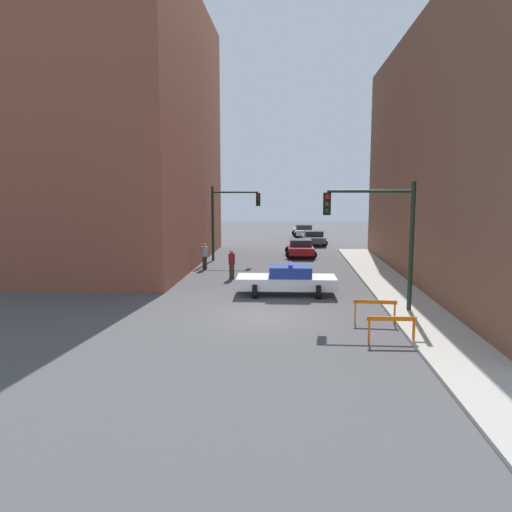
{
  "coord_description": "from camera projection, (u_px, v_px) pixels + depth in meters",
  "views": [
    {
      "loc": [
        1.03,
        -19.19,
        4.99
      ],
      "look_at": [
        -0.68,
        5.66,
        1.66
      ],
      "focal_mm": 35.0,
      "sensor_mm": 36.0,
      "label": 1
    }
  ],
  "objects": [
    {
      "name": "parked_car_far",
      "position": [
        304.0,
        231.0,
        52.6
      ],
      "size": [
        2.46,
        4.41,
        1.31
      ],
      "rotation": [
        0.0,
        0.0,
        0.07
      ],
      "color": "silver",
      "rests_on": "ground_plane"
    },
    {
      "name": "traffic_light_near",
      "position": [
        383.0,
        226.0,
        19.98
      ],
      "size": [
        3.64,
        0.35,
        5.2
      ],
      "color": "black",
      "rests_on": "sidewalk_right"
    },
    {
      "name": "barrier_mid",
      "position": [
        375.0,
        308.0,
        18.61
      ],
      "size": [
        1.6,
        0.26,
        0.9
      ],
      "rotation": [
        0.0,
        0.0,
        -0.07
      ],
      "color": "orange",
      "rests_on": "ground_plane"
    },
    {
      "name": "parked_car_mid",
      "position": [
        313.0,
        238.0,
        44.95
      ],
      "size": [
        2.45,
        4.4,
        1.31
      ],
      "rotation": [
        0.0,
        0.0,
        0.06
      ],
      "color": "#474C51",
      "rests_on": "ground_plane"
    },
    {
      "name": "pedestrian_corner",
      "position": [
        205.0,
        256.0,
        31.29
      ],
      "size": [
        0.43,
        0.43,
        1.66
      ],
      "rotation": [
        0.0,
        0.0,
        3.36
      ],
      "color": "#382D23",
      "rests_on": "ground_plane"
    },
    {
      "name": "police_car",
      "position": [
        287.0,
        280.0,
        23.75
      ],
      "size": [
        4.74,
        2.43,
        1.52
      ],
      "rotation": [
        0.0,
        0.0,
        1.59
      ],
      "color": "white",
      "rests_on": "ground_plane"
    },
    {
      "name": "parked_car_near",
      "position": [
        300.0,
        248.0,
        37.26
      ],
      "size": [
        2.35,
        4.35,
        1.31
      ],
      "rotation": [
        0.0,
        0.0,
        0.03
      ],
      "color": "maroon",
      "rests_on": "ground_plane"
    },
    {
      "name": "building_corner_left",
      "position": [
        95.0,
        132.0,
        33.2
      ],
      "size": [
        14.0,
        20.0,
        17.63
      ],
      "color": "brown",
      "rests_on": "ground_plane"
    },
    {
      "name": "barrier_front",
      "position": [
        392.0,
        325.0,
        16.21
      ],
      "size": [
        1.6,
        0.19,
        0.9
      ],
      "rotation": [
        0.0,
        0.0,
        0.02
      ],
      "color": "orange",
      "rests_on": "ground_plane"
    },
    {
      "name": "pedestrian_crossing",
      "position": [
        232.0,
        264.0,
        27.94
      ],
      "size": [
        0.49,
        0.49,
        1.66
      ],
      "rotation": [
        0.0,
        0.0,
        5.26
      ],
      "color": "#382D23",
      "rests_on": "ground_plane"
    },
    {
      "name": "ground_plane",
      "position": [
        263.0,
        317.0,
        19.71
      ],
      "size": [
        120.0,
        120.0,
        0.0
      ],
      "primitive_type": "plane",
      "color": "#4C4C4F"
    },
    {
      "name": "traffic_light_far",
      "position": [
        228.0,
        212.0,
        34.82
      ],
      "size": [
        3.44,
        0.35,
        5.2
      ],
      "color": "black",
      "rests_on": "ground_plane"
    },
    {
      "name": "sidewalk_right",
      "position": [
        423.0,
        318.0,
        19.28
      ],
      "size": [
        2.4,
        44.0,
        0.12
      ],
      "color": "#B2ADA3",
      "rests_on": "ground_plane"
    }
  ]
}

